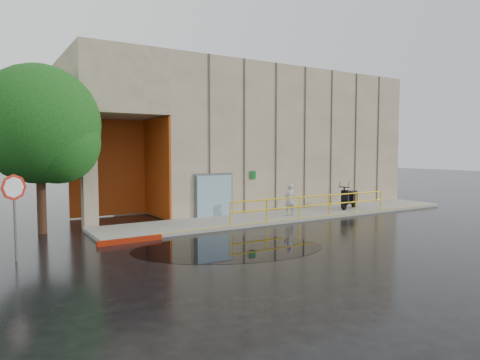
% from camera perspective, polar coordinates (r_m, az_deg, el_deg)
% --- Properties ---
extents(ground, '(120.00, 120.00, 0.00)m').
position_cam_1_polar(ground, '(16.18, 5.96, -8.09)').
color(ground, black).
rests_on(ground, ground).
extents(sidewalk, '(20.00, 3.00, 0.15)m').
position_cam_1_polar(sidewalk, '(22.08, 7.06, -4.65)').
color(sidewalk, gray).
rests_on(sidewalk, ground).
extents(building, '(20.00, 10.17, 8.00)m').
position_cam_1_polar(building, '(27.78, 0.49, 5.69)').
color(building, gray).
rests_on(building, ground).
extents(guardrail, '(9.56, 0.06, 1.03)m').
position_cam_1_polar(guardrail, '(21.14, 9.90, -3.41)').
color(guardrail, yellow).
rests_on(guardrail, sidewalk).
extents(person, '(0.61, 0.42, 1.59)m').
position_cam_1_polar(person, '(21.29, 6.61, -2.60)').
color(person, '#AAAAAE').
rests_on(person, sidewalk).
extents(scooter, '(2.02, 1.32, 1.53)m').
position_cam_1_polar(scooter, '(24.46, 14.38, -1.66)').
color(scooter, black).
rests_on(scooter, sidewalk).
extents(stop_sign, '(0.73, 0.41, 2.67)m').
position_cam_1_polar(stop_sign, '(14.55, -27.90, -2.17)').
color(stop_sign, '#5A5A5F').
rests_on(stop_sign, ground).
extents(red_curb, '(2.40, 0.23, 0.18)m').
position_cam_1_polar(red_curb, '(16.27, -14.43, -7.81)').
color(red_curb, maroon).
rests_on(red_curb, ground).
extents(puddle, '(7.62, 6.11, 0.01)m').
position_cam_1_polar(puddle, '(14.90, -1.55, -9.12)').
color(puddle, black).
rests_on(puddle, ground).
extents(tree_near, '(4.76, 4.76, 6.80)m').
position_cam_1_polar(tree_near, '(18.89, -24.70, 6.20)').
color(tree_near, black).
rests_on(tree_near, ground).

